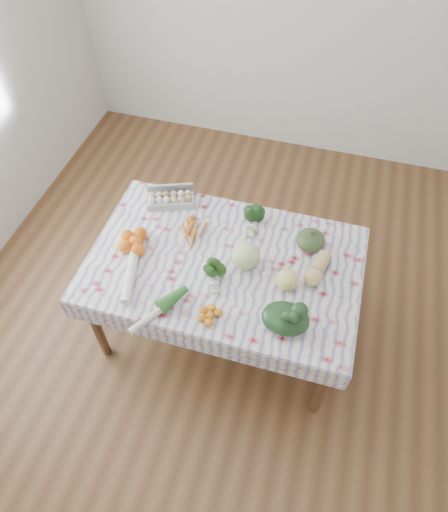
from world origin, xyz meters
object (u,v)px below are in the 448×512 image
(dining_table, at_px, (224,270))
(butternut_squash, at_px, (317,268))
(cabbage, at_px, (246,256))
(grapefruit, at_px, (287,280))
(egg_carton, at_px, (171,200))
(kabocha_squash, at_px, (310,240))

(dining_table, height_order, butternut_squash, butternut_squash)
(cabbage, bearing_deg, grapefruit, -18.33)
(cabbage, height_order, butternut_squash, cabbage)
(egg_carton, xyz_separation_m, cabbage, (0.61, -0.35, 0.04))
(dining_table, xyz_separation_m, grapefruit, (0.40, -0.07, 0.15))
(dining_table, distance_m, kabocha_squash, 0.57)
(grapefruit, bearing_deg, egg_carton, 153.19)
(dining_table, relative_size, cabbage, 9.25)
(egg_carton, distance_m, grapefruit, 0.99)
(cabbage, bearing_deg, dining_table, -173.13)
(dining_table, relative_size, butternut_squash, 6.63)
(kabocha_squash, distance_m, butternut_squash, 0.22)
(cabbage, distance_m, grapefruit, 0.29)
(butternut_squash, relative_size, grapefruit, 1.85)
(dining_table, xyz_separation_m, kabocha_squash, (0.48, 0.27, 0.14))
(kabocha_squash, height_order, grapefruit, grapefruit)
(kabocha_squash, relative_size, butternut_squash, 0.74)
(dining_table, distance_m, cabbage, 0.21)
(dining_table, height_order, egg_carton, egg_carton)
(egg_carton, xyz_separation_m, grapefruit, (0.88, -0.44, 0.02))
(grapefruit, bearing_deg, dining_table, 169.48)
(cabbage, bearing_deg, kabocha_squash, 36.19)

